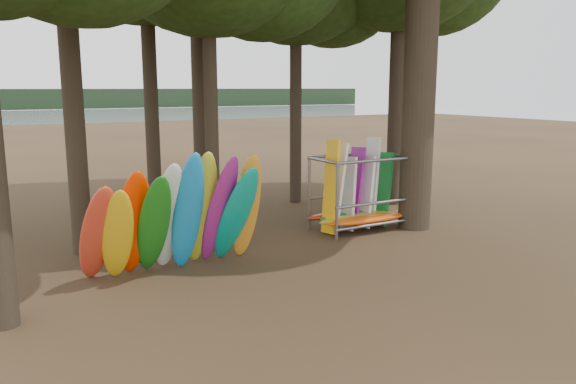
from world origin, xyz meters
TOP-DOWN VIEW (x-y plane):
  - ground at (0.00, 0.00)m, footprint 120.00×120.00m
  - lake at (0.00, 60.00)m, footprint 160.00×160.00m
  - far_shore at (0.00, 110.00)m, footprint 160.00×4.00m
  - kayak_row at (-3.60, 0.22)m, footprint 4.41×2.09m
  - storage_rack at (2.54, 1.56)m, footprint 3.13×1.53m

SIDE VIEW (x-z plane):
  - ground at x=0.00m, z-range 0.00..0.00m
  - lake at x=0.00m, z-range 0.00..0.00m
  - storage_rack at x=2.54m, z-range -0.36..2.45m
  - kayak_row at x=-3.60m, z-range -0.21..2.84m
  - far_shore at x=0.00m, z-range 0.00..4.00m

